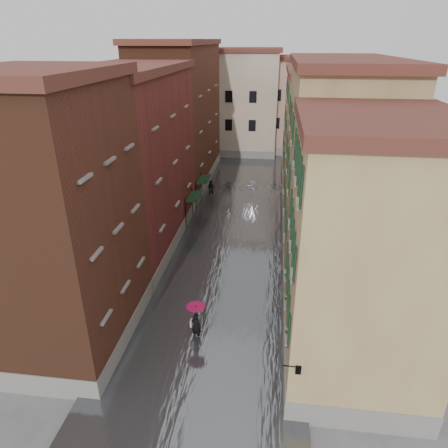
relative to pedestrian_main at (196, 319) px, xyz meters
The scene contains 16 objects.
ground 1.98m from the pedestrian_main, 67.50° to the left, with size 120.00×120.00×0.00m, color #5E5E61.
floodwater 14.45m from the pedestrian_main, 87.70° to the left, with size 10.00×60.00×0.20m, color #4F5357.
building_left_near 8.29m from the pedestrian_main, behind, with size 6.00×8.00×13.00m, color brown.
building_left_mid 13.19m from the pedestrian_main, 121.71° to the left, with size 6.00×14.00×12.50m, color maroon.
building_left_far 26.81m from the pedestrian_main, 104.19° to the left, with size 6.00×16.00×14.00m, color brown.
building_right_near 8.81m from the pedestrian_main, ahead, with size 6.00×8.00×11.50m, color tan.
building_right_mid 13.88m from the pedestrian_main, 53.91° to the left, with size 6.00×14.00×13.00m, color tan.
building_right_far 26.87m from the pedestrian_main, 73.39° to the left, with size 6.00×16.00×11.50m, color tan.
building_end_cream 39.81m from the pedestrian_main, 93.52° to the left, with size 12.00×9.00×13.00m, color beige.
building_end_pink 42.18m from the pedestrian_main, 80.97° to the left, with size 10.00×9.00×12.00m, color tan.
awning_near 14.62m from the pedestrian_main, 101.53° to the left, with size 1.09×2.77×2.80m.
awning_far 18.91m from the pedestrian_main, 98.87° to the left, with size 1.09×2.71×2.80m.
wall_lantern 6.95m from the pedestrian_main, 43.18° to the right, with size 0.71×0.22×0.35m.
window_planters 5.23m from the pedestrian_main, ahead, with size 0.59×5.34×0.84m.
pedestrian_main is the anchor object (origin of this frame).
pedestrian_far 21.08m from the pedestrian_main, 96.87° to the left, with size 0.83×0.65×1.71m, color black.
Camera 1 is at (3.00, -17.79, 14.48)m, focal length 32.00 mm.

